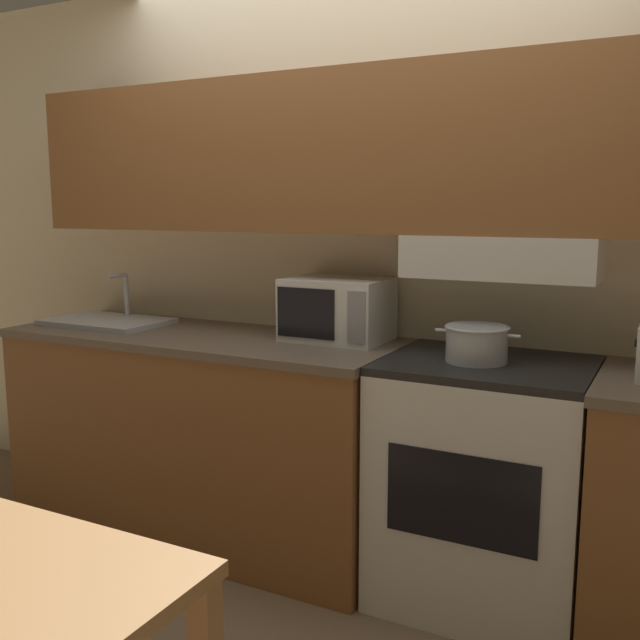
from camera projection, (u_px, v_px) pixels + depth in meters
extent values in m
plane|color=#7F664C|center=(368.00, 532.00, 3.31)|extent=(16.00, 16.00, 0.00)
cube|color=beige|center=(373.00, 257.00, 3.13)|extent=(5.55, 0.05, 2.55)
cube|color=brown|center=(356.00, 153.00, 2.90)|extent=(3.15, 0.32, 0.64)
cube|color=silver|center=(502.00, 257.00, 2.69)|extent=(0.71, 0.34, 0.16)
cube|color=brown|center=(204.00, 438.00, 3.26)|extent=(1.80, 0.66, 0.90)
cube|color=brown|center=(202.00, 337.00, 3.18)|extent=(1.82, 0.68, 0.04)
cube|color=silver|center=(484.00, 486.00, 2.69)|extent=(0.75, 0.63, 0.91)
cube|color=black|center=(488.00, 365.00, 2.61)|extent=(0.75, 0.63, 0.03)
cube|color=black|center=(460.00, 499.00, 2.40)|extent=(0.52, 0.01, 0.32)
cylinder|color=black|center=(434.00, 364.00, 2.58)|extent=(0.10, 0.10, 0.01)
cylinder|color=black|center=(528.00, 374.00, 2.43)|extent=(0.10, 0.10, 0.01)
cylinder|color=black|center=(454.00, 352.00, 2.80)|extent=(0.10, 0.10, 0.01)
cylinder|color=black|center=(542.00, 360.00, 2.65)|extent=(0.10, 0.10, 0.01)
cylinder|color=#B7BABF|center=(477.00, 344.00, 2.59)|extent=(0.22, 0.22, 0.13)
torus|color=#B7BABF|center=(477.00, 327.00, 2.58)|extent=(0.24, 0.24, 0.01)
cylinder|color=#B7BABF|center=(442.00, 330.00, 2.65)|extent=(0.05, 0.01, 0.01)
cylinder|color=#B7BABF|center=(514.00, 336.00, 2.53)|extent=(0.05, 0.01, 0.01)
cube|color=silver|center=(338.00, 309.00, 3.01)|extent=(0.42, 0.32, 0.26)
cube|color=black|center=(305.00, 313.00, 2.90)|extent=(0.26, 0.01, 0.20)
cube|color=gray|center=(356.00, 317.00, 2.80)|extent=(0.08, 0.01, 0.20)
cube|color=black|center=(637.00, 343.00, 2.34)|extent=(0.01, 0.02, 0.02)
cube|color=#B7BABF|center=(107.00, 322.00, 3.43)|extent=(0.57, 0.37, 0.02)
cube|color=#4C4F54|center=(104.00, 321.00, 3.42)|extent=(0.49, 0.28, 0.01)
cylinder|color=#B7BABF|center=(126.00, 295.00, 3.54)|extent=(0.02, 0.02, 0.20)
cylinder|color=#B7BABF|center=(117.00, 276.00, 3.47)|extent=(0.02, 0.12, 0.02)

